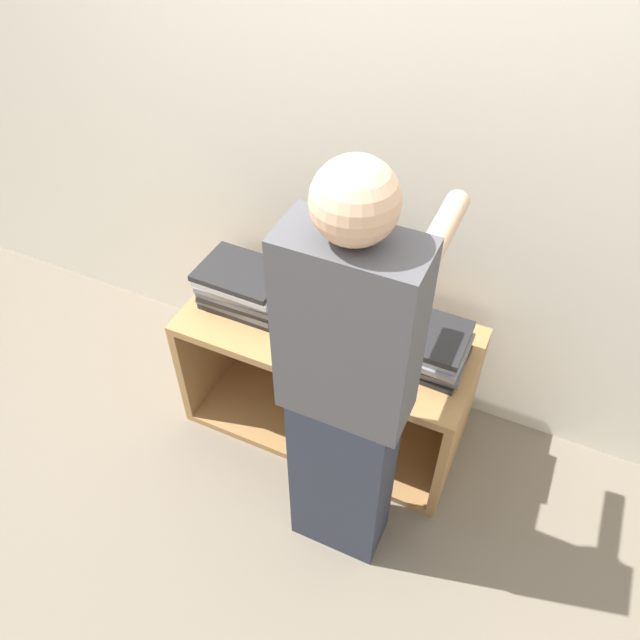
% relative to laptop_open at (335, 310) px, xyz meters
% --- Properties ---
extents(ground_plane, '(12.00, 12.00, 0.00)m').
position_rel_laptop_open_xyz_m(ground_plane, '(0.00, -0.33, -0.66)').
color(ground_plane, '#756B5B').
extents(wall_back, '(8.00, 0.05, 2.40)m').
position_rel_laptop_open_xyz_m(wall_back, '(0.00, 0.32, 0.54)').
color(wall_back, silver).
rests_on(wall_back, ground_plane).
extents(cart, '(1.20, 0.54, 0.61)m').
position_rel_laptop_open_xyz_m(cart, '(0.00, 0.00, -0.36)').
color(cart, '#A87A47').
rests_on(cart, ground_plane).
extents(laptop_open, '(0.34, 0.36, 0.25)m').
position_rel_laptop_open_xyz_m(laptop_open, '(0.00, 0.00, 0.00)').
color(laptop_open, '#333338').
rests_on(laptop_open, cart).
extents(laptop_stack_left, '(0.37, 0.27, 0.18)m').
position_rel_laptop_open_xyz_m(laptop_stack_left, '(-0.37, -0.06, 0.04)').
color(laptop_stack_left, '#232326').
rests_on(laptop_stack_left, cart).
extents(laptop_stack_right, '(0.37, 0.28, 0.15)m').
position_rel_laptop_open_xyz_m(laptop_stack_right, '(0.37, -0.06, 0.02)').
color(laptop_stack_right, '#232326').
rests_on(laptop_stack_right, cart).
extents(person, '(0.40, 0.53, 1.68)m').
position_rel_laptop_open_xyz_m(person, '(0.27, -0.52, 0.19)').
color(person, '#2D3342').
rests_on(person, ground_plane).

